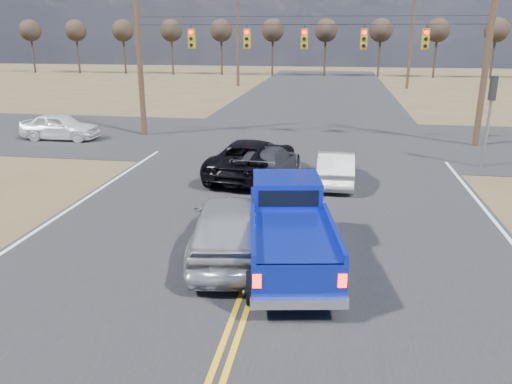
# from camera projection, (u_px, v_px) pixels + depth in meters

# --- Properties ---
(ground) EXTENTS (160.00, 160.00, 0.00)m
(ground) POSITION_uv_depth(u_px,v_px,m) (239.00, 316.00, 10.32)
(ground) COLOR brown
(ground) RESTS_ON ground
(road_main) EXTENTS (14.00, 120.00, 0.02)m
(road_main) POSITION_uv_depth(u_px,v_px,m) (287.00, 181.00, 19.72)
(road_main) COLOR #28282B
(road_main) RESTS_ON ground
(road_cross) EXTENTS (120.00, 12.00, 0.02)m
(road_cross) POSITION_uv_depth(u_px,v_px,m) (302.00, 140.00, 27.25)
(road_cross) COLOR #28282B
(road_cross) RESTS_ON ground
(signal_gantry) EXTENTS (19.60, 4.83, 10.00)m
(signal_gantry) POSITION_uv_depth(u_px,v_px,m) (314.00, 44.00, 25.43)
(signal_gantry) COLOR #473323
(signal_gantry) RESTS_ON ground
(utility_poles) EXTENTS (19.60, 58.32, 10.00)m
(utility_poles) POSITION_uv_depth(u_px,v_px,m) (303.00, 41.00, 24.71)
(utility_poles) COLOR #473323
(utility_poles) RESTS_ON ground
(treeline) EXTENTS (87.00, 117.80, 7.40)m
(treeline) POSITION_uv_depth(u_px,v_px,m) (313.00, 31.00, 33.94)
(treeline) COLOR #33261C
(treeline) RESTS_ON ground
(pickup_truck) EXTENTS (2.80, 5.50, 1.97)m
(pickup_truck) POSITION_uv_depth(u_px,v_px,m) (289.00, 229.00, 12.34)
(pickup_truck) COLOR black
(pickup_truck) RESTS_ON ground
(silver_suv) EXTENTS (2.68, 5.14, 1.67)m
(silver_suv) POSITION_uv_depth(u_px,v_px,m) (230.00, 226.00, 12.88)
(silver_suv) COLOR #9FA2A7
(silver_suv) RESTS_ON ground
(black_suv) EXTENTS (3.31, 5.83, 1.53)m
(black_suv) POSITION_uv_depth(u_px,v_px,m) (253.00, 158.00, 20.17)
(black_suv) COLOR black
(black_suv) RESTS_ON ground
(white_car_queue) EXTENTS (1.37, 3.90, 1.28)m
(white_car_queue) POSITION_uv_depth(u_px,v_px,m) (336.00, 167.00, 19.25)
(white_car_queue) COLOR silver
(white_car_queue) RESTS_ON ground
(dgrey_car_queue) EXTENTS (2.45, 4.88, 1.36)m
(dgrey_car_queue) POSITION_uv_depth(u_px,v_px,m) (268.00, 163.00, 19.80)
(dgrey_car_queue) COLOR #393A3F
(dgrey_car_queue) RESTS_ON ground
(cross_car_west) EXTENTS (1.73, 4.23, 1.44)m
(cross_car_west) POSITION_uv_depth(u_px,v_px,m) (60.00, 127.00, 27.18)
(cross_car_west) COLOR white
(cross_car_west) RESTS_ON ground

